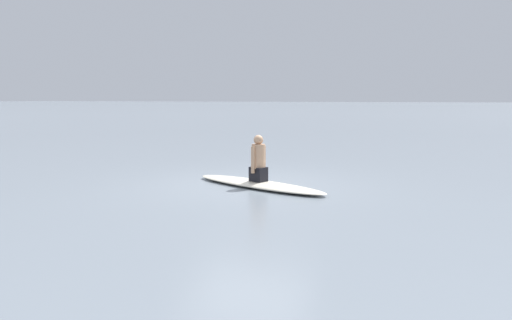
{
  "coord_description": "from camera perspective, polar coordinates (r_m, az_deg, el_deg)",
  "views": [
    {
      "loc": [
        -9.38,
        -3.77,
        1.77
      ],
      "look_at": [
        -0.58,
        -0.39,
        0.59
      ],
      "focal_mm": 35.03,
      "sensor_mm": 36.0,
      "label": 1
    }
  ],
  "objects": [
    {
      "name": "ground_plane",
      "position": [
        10.26,
        -0.85,
        -2.8
      ],
      "size": [
        400.0,
        400.0,
        0.0
      ],
      "primitive_type": "plane",
      "color": "gray"
    },
    {
      "name": "surfboard",
      "position": [
        9.97,
        0.28,
        -2.76
      ],
      "size": [
        1.86,
        3.3,
        0.11
      ],
      "primitive_type": "ellipsoid",
      "rotation": [
        0.0,
        0.0,
        1.2
      ],
      "color": "silver",
      "rests_on": "ground"
    },
    {
      "name": "person_paddler",
      "position": [
        9.9,
        0.28,
        -0.05
      ],
      "size": [
        0.4,
        0.37,
        0.92
      ],
      "rotation": [
        0.0,
        0.0,
        1.2
      ],
      "color": "black",
      "rests_on": "surfboard"
    }
  ]
}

